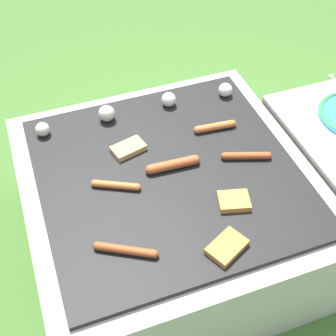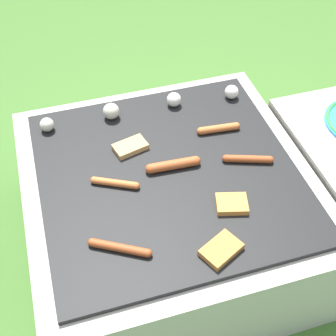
{
  "view_description": "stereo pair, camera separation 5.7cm",
  "coord_description": "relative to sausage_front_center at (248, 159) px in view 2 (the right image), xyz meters",
  "views": [
    {
      "loc": [
        -0.35,
        -0.95,
        1.49
      ],
      "look_at": [
        0.0,
        0.0,
        0.42
      ],
      "focal_mm": 50.0,
      "sensor_mm": 36.0,
      "label": 1
    },
    {
      "loc": [
        -0.29,
        -0.97,
        1.49
      ],
      "look_at": [
        0.0,
        0.0,
        0.42
      ],
      "focal_mm": 50.0,
      "sensor_mm": 36.0,
      "label": 2
    }
  ],
  "objects": [
    {
      "name": "sausage_front_center",
      "position": [
        0.0,
        0.0,
        0.0
      ],
      "size": [
        0.16,
        0.07,
        0.02
      ],
      "color": "#93421E",
      "rests_on": "grill"
    },
    {
      "name": "sausage_back_left",
      "position": [
        -0.43,
        0.02,
        -0.0
      ],
      "size": [
        0.14,
        0.08,
        0.02
      ],
      "color": "#B7602D",
      "rests_on": "grill"
    },
    {
      "name": "bread_slice_left",
      "position": [
        -0.12,
        -0.16,
        -0.0
      ],
      "size": [
        0.11,
        0.1,
        0.02
      ],
      "color": "#D18438",
      "rests_on": "grill"
    },
    {
      "name": "sausage_mid_right",
      "position": [
        -0.24,
        0.04,
        0.0
      ],
      "size": [
        0.18,
        0.04,
        0.03
      ],
      "color": "#A34C23",
      "rests_on": "grill"
    },
    {
      "name": "ground_plane",
      "position": [
        -0.26,
        0.03,
        -0.41
      ],
      "size": [
        14.0,
        14.0,
        0.0
      ],
      "primitive_type": "plane",
      "color": "#3D6628"
    },
    {
      "name": "sausage_front_right",
      "position": [
        -0.04,
        0.16,
        0.0
      ],
      "size": [
        0.15,
        0.04,
        0.03
      ],
      "color": "#B7602D",
      "rests_on": "grill"
    },
    {
      "name": "sausage_front_left",
      "position": [
        -0.47,
        -0.21,
        -0.0
      ],
      "size": [
        0.16,
        0.1,
        0.02
      ],
      "color": "#93421E",
      "rests_on": "grill"
    },
    {
      "name": "grill",
      "position": [
        -0.26,
        0.03,
        -0.21
      ],
      "size": [
        0.92,
        0.92,
        0.4
      ],
      "color": "#B2AA9E",
      "rests_on": "ground_plane"
    },
    {
      "name": "mushroom_row",
      "position": [
        -0.26,
        0.34,
        0.01
      ],
      "size": [
        0.73,
        0.07,
        0.06
      ],
      "color": "beige",
      "rests_on": "grill"
    },
    {
      "name": "bread_slice_right",
      "position": [
        -0.35,
        0.17,
        -0.0
      ],
      "size": [
        0.12,
        0.09,
        0.02
      ],
      "color": "tan",
      "rests_on": "grill"
    },
    {
      "name": "bread_slice_center",
      "position": [
        -0.21,
        -0.3,
        -0.0
      ],
      "size": [
        0.13,
        0.11,
        0.02
      ],
      "color": "#B27033",
      "rests_on": "grill"
    }
  ]
}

